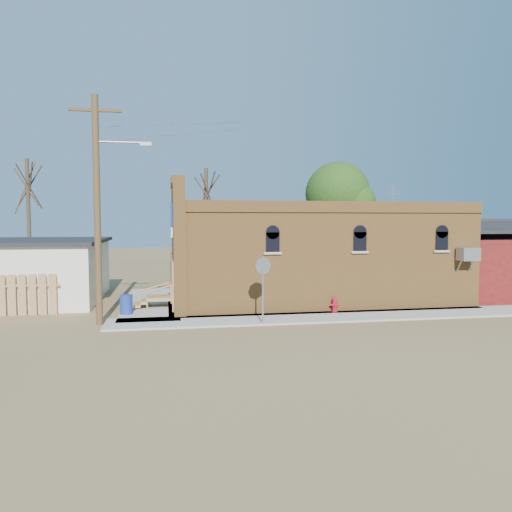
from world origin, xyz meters
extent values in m
plane|color=brown|center=(0.00, 0.00, 0.00)|extent=(120.00, 120.00, 0.00)
cube|color=#9E9991|center=(1.50, 0.90, 0.04)|extent=(19.00, 2.20, 0.08)
cube|color=#9E9991|center=(-6.30, 6.00, 0.04)|extent=(2.60, 10.00, 0.08)
cube|color=#A56C32|center=(2.00, 5.50, 2.25)|extent=(14.00, 7.00, 4.50)
cube|color=black|center=(2.00, 5.50, 4.55)|extent=(13.80, 6.80, 0.12)
cube|color=#A56C32|center=(-5.00, 5.50, 2.90)|extent=(0.50, 7.40, 5.80)
cube|color=navy|center=(-5.30, 4.30, 4.00)|extent=(0.08, 1.10, 1.56)
cube|color=#98989E|center=(8.10, 1.55, 2.60)|extent=(0.85, 0.65, 0.60)
cube|color=#590F15|center=(11.50, 5.50, 1.60)|extent=(5.00, 6.00, 3.20)
cylinder|color=#45311B|center=(-8.20, 1.20, 4.50)|extent=(0.26, 0.26, 9.00)
cube|color=#45311B|center=(-8.20, 1.20, 8.40)|extent=(2.00, 0.12, 0.12)
cylinder|color=#98989E|center=(-7.30, 1.20, 7.20)|extent=(1.80, 0.08, 0.08)
cube|color=#98989E|center=(-6.30, 1.20, 7.15)|extent=(0.45, 0.22, 0.14)
cylinder|color=#4F3A2D|center=(-3.00, 13.00, 3.75)|extent=(0.24, 0.24, 7.50)
cylinder|color=#4F3A2D|center=(-14.00, 14.00, 4.00)|extent=(0.24, 0.24, 8.00)
cylinder|color=#4F3A2D|center=(6.00, 13.50, 3.15)|extent=(0.28, 0.28, 6.30)
sphere|color=#203F12|center=(6.00, 13.50, 5.95)|extent=(4.40, 4.40, 4.40)
cylinder|color=#AB0921|center=(1.78, 1.80, 0.11)|extent=(0.38, 0.38, 0.06)
cylinder|color=#AB0921|center=(1.78, 1.80, 0.39)|extent=(0.26, 0.26, 0.51)
sphere|color=#AB0921|center=(1.78, 1.80, 0.65)|extent=(0.20, 0.20, 0.20)
cylinder|color=#AB0921|center=(1.78, 1.67, 0.39)|extent=(0.13, 0.14, 0.09)
cylinder|color=#AB0921|center=(1.66, 1.80, 0.39)|extent=(0.14, 0.13, 0.09)
cylinder|color=#AB0921|center=(1.91, 1.80, 0.39)|extent=(0.14, 0.13, 0.09)
cylinder|color=#98989E|center=(-1.81, 0.00, 1.27)|extent=(0.07, 0.07, 2.39)
cylinder|color=#98989E|center=(-1.81, -0.02, 2.36)|extent=(0.69, 0.25, 0.72)
cylinder|color=#A72009|center=(-1.81, 0.02, 2.36)|extent=(0.69, 0.25, 0.72)
cylinder|color=navy|center=(-7.30, 2.92, 0.50)|extent=(0.56, 0.56, 0.84)
camera|label=1|loc=(-5.53, -19.19, 4.11)|focal=35.00mm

